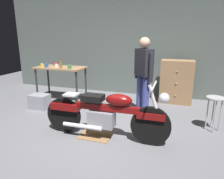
# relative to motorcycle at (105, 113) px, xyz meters

# --- Properties ---
(ground_plane) EXTENTS (12.00, 12.00, 0.00)m
(ground_plane) POSITION_rel_motorcycle_xyz_m (-0.19, 0.07, -0.45)
(ground_plane) COLOR slate
(back_wall) EXTENTS (8.00, 0.12, 3.10)m
(back_wall) POSITION_rel_motorcycle_xyz_m (-0.19, 2.87, 1.10)
(back_wall) COLOR #56605B
(back_wall) RESTS_ON ground_plane
(workbench) EXTENTS (1.30, 0.64, 0.90)m
(workbench) POSITION_rel_motorcycle_xyz_m (-1.84, 1.63, 0.34)
(workbench) COLOR #99724C
(workbench) RESTS_ON ground_plane
(motorcycle) EXTENTS (2.19, 0.60, 1.00)m
(motorcycle) POSITION_rel_motorcycle_xyz_m (0.00, 0.00, 0.00)
(motorcycle) COLOR black
(motorcycle) RESTS_ON ground_plane
(person_standing) EXTENTS (0.44, 0.42, 1.67)m
(person_standing) POSITION_rel_motorcycle_xyz_m (0.41, 1.23, 0.48)
(person_standing) COLOR #3F488E
(person_standing) RESTS_ON ground_plane
(shop_stool) EXTENTS (0.32, 0.32, 0.64)m
(shop_stool) POSITION_rel_motorcycle_xyz_m (1.78, 0.88, 0.05)
(shop_stool) COLOR #B2B2B7
(shop_stool) RESTS_ON ground_plane
(wooden_dresser) EXTENTS (0.80, 0.47, 1.10)m
(wooden_dresser) POSITION_rel_motorcycle_xyz_m (1.08, 2.37, 0.10)
(wooden_dresser) COLOR #99724C
(wooden_dresser) RESTS_ON ground_plane
(drip_tray) EXTENTS (0.56, 0.40, 0.01)m
(drip_tray) POSITION_rel_motorcycle_xyz_m (-0.19, 0.00, -0.44)
(drip_tray) COLOR olive
(drip_tray) RESTS_ON ground_plane
(storage_bin) EXTENTS (0.44, 0.32, 0.34)m
(storage_bin) POSITION_rel_motorcycle_xyz_m (-1.99, 0.88, -0.28)
(storage_bin) COLOR gray
(storage_bin) RESTS_ON ground_plane
(mug_white_ceramic) EXTENTS (0.11, 0.08, 0.09)m
(mug_white_ceramic) POSITION_rel_motorcycle_xyz_m (-1.90, 1.53, 0.49)
(mug_white_ceramic) COLOR white
(mug_white_ceramic) RESTS_ON workbench
(mug_red_diner) EXTENTS (0.10, 0.07, 0.09)m
(mug_red_diner) POSITION_rel_motorcycle_xyz_m (-2.13, 1.82, 0.50)
(mug_red_diner) COLOR red
(mug_red_diner) RESTS_ON workbench
(mug_green_speckled) EXTENTS (0.12, 0.08, 0.11)m
(mug_green_speckled) POSITION_rel_motorcycle_xyz_m (-1.44, 1.41, 0.51)
(mug_green_speckled) COLOR #3D7F4C
(mug_green_speckled) RESTS_ON workbench
(mug_blue_enamel) EXTENTS (0.12, 0.08, 0.10)m
(mug_blue_enamel) POSITION_rel_motorcycle_xyz_m (-2.14, 1.45, 0.50)
(mug_blue_enamel) COLOR #2D51AD
(mug_blue_enamel) RESTS_ON workbench
(mug_yellow_tall) EXTENTS (0.10, 0.07, 0.10)m
(mug_yellow_tall) POSITION_rel_motorcycle_xyz_m (-2.27, 1.44, 0.50)
(mug_yellow_tall) COLOR yellow
(mug_yellow_tall) RESTS_ON workbench
(bottle) EXTENTS (0.06, 0.06, 0.24)m
(bottle) POSITION_rel_motorcycle_xyz_m (-1.68, 1.41, 0.55)
(bottle) COLOR olive
(bottle) RESTS_ON workbench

